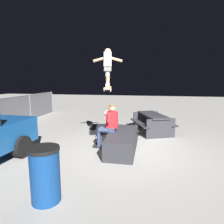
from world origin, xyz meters
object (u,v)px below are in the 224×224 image
kicker_ramp (100,131)px  picnic_table_back (152,120)px  skateboard (108,89)px  person_sitting_on_ledge (108,124)px  skater_airborne (108,65)px  trash_bin (45,174)px  ledge_box_main (123,141)px

kicker_ramp → picnic_table_back: picnic_table_back is taller
skateboard → picnic_table_back: size_ratio=0.50×
person_sitting_on_ledge → skater_airborne: 1.75m
skater_airborne → picnic_table_back: skater_airborne is taller
skateboard → trash_bin: (-2.92, 0.49, -1.34)m
ledge_box_main → kicker_ramp: size_ratio=1.83×
skater_airborne → skateboard: bearing=-170.1°
skateboard → kicker_ramp: 2.54m
skateboard → trash_bin: bearing=170.5°
kicker_ramp → picnic_table_back: 2.15m
ledge_box_main → kicker_ramp: 2.19m
person_sitting_on_ledge → trash_bin: (-2.84, 0.52, -0.28)m
person_sitting_on_ledge → skateboard: (0.08, 0.03, 1.06)m
ledge_box_main → kicker_ramp: (1.84, 1.17, -0.22)m
ledge_box_main → kicker_ramp: ledge_box_main is taller
skateboard → trash_bin: 3.25m
ledge_box_main → trash_bin: 2.93m
ledge_box_main → skateboard: bearing=71.0°
ledge_box_main → person_sitting_on_ledge: (0.09, 0.46, 0.50)m
person_sitting_on_ledge → skater_airborne: (0.13, 0.04, 1.75)m
ledge_box_main → skater_airborne: 2.32m
skater_airborne → kicker_ramp: bearing=22.7°
ledge_box_main → trash_bin: (-2.75, 0.98, 0.23)m
skater_airborne → kicker_ramp: size_ratio=0.98×
ledge_box_main → skater_airborne: size_ratio=1.86×
ledge_box_main → trash_bin: bearing=160.4°
person_sitting_on_ledge → picnic_table_back: person_sitting_on_ledge is taller
skater_airborne → picnic_table_back: (1.89, -1.41, -2.02)m
picnic_table_back → skater_airborne: bearing=143.3°
skater_airborne → picnic_table_back: size_ratio=0.54×
person_sitting_on_ledge → picnic_table_back: 2.46m
skater_airborne → picnic_table_back: bearing=-36.7°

